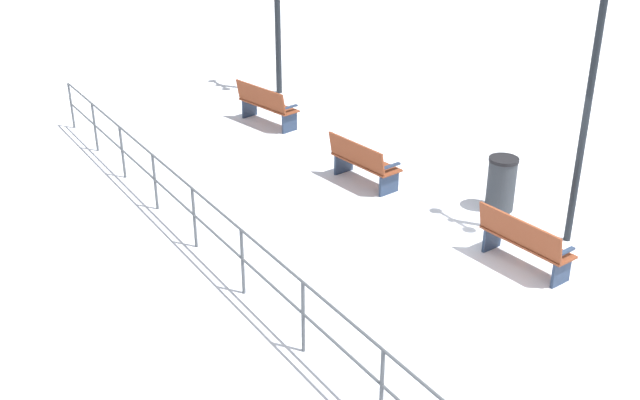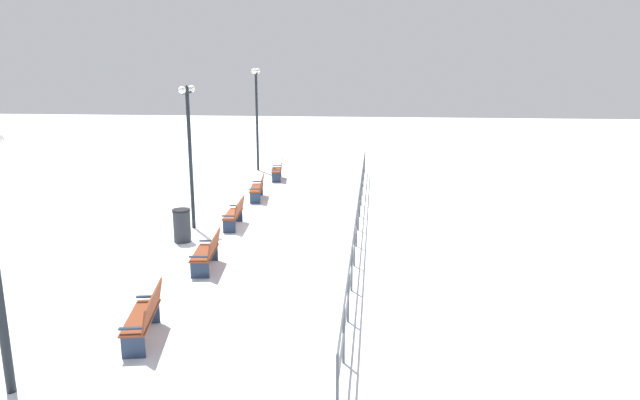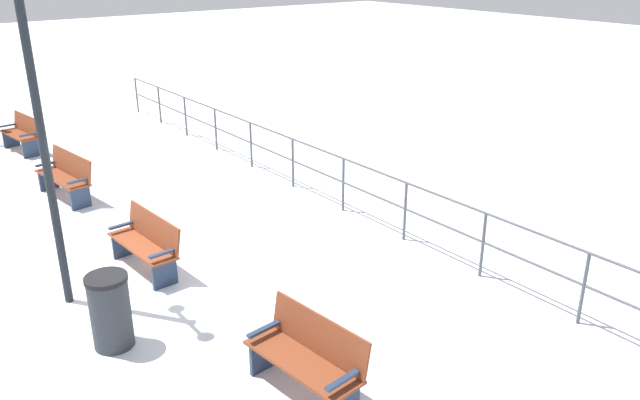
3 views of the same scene
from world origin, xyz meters
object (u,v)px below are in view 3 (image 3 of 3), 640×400
Objects in this scene: trash_bin at (110,311)px; lamppost_middle at (35,97)px; bench_second at (66,175)px; bench_fourth at (307,357)px; bench_nearest at (22,133)px; bench_third at (146,242)px.

lamppost_middle is at bearing -85.29° from trash_bin.
bench_second reaches higher than bench_fourth.
trash_bin is (1.28, 9.51, 0.03)m from bench_nearest.
lamppost_middle is 4.57× the size of trash_bin.
bench_nearest is at bearing -97.67° from trash_bin.
bench_fourth is at bearing 122.65° from trash_bin.
trash_bin is (1.16, 5.60, 0.01)m from bench_second.
lamppost_middle is (1.40, 8.05, 2.50)m from bench_nearest.
bench_second is 4.99m from lamppost_middle.
bench_second is at bearing -94.10° from bench_fourth.
trash_bin is (1.42, -2.22, 0.04)m from bench_fourth.
lamppost_middle is 2.87m from trash_bin.
bench_second is (0.12, 3.91, 0.02)m from bench_nearest.
bench_third is at bearing 83.07° from bench_second.
lamppost_middle is (1.54, -3.68, 2.51)m from bench_fourth.
bench_third is 2.06m from trash_bin.
trash_bin reaches higher than bench_second.
lamppost_middle reaches higher than bench_fourth.
bench_third is at bearing -125.28° from trash_bin.
lamppost_middle reaches higher than trash_bin.
bench_nearest is at bearing -99.17° from bench_second.
lamppost_middle is (1.31, 0.22, 2.50)m from bench_third.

